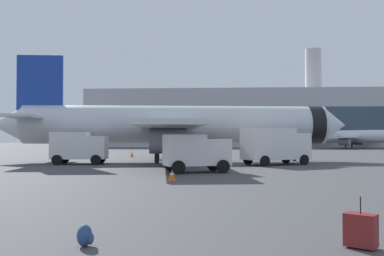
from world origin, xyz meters
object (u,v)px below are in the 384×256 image
(service_truck, at_px, (79,146))
(safety_cone_near, at_px, (132,154))
(airplane_taxiing, at_px, (354,137))
(cargo_van, at_px, (196,151))
(rolling_suitcase, at_px, (361,230))
(fuel_truck, at_px, (275,145))
(traveller_backpack, at_px, (85,236))
(safety_cone_mid, at_px, (172,175))
(airplane_at_gate, at_px, (175,125))

(service_truck, distance_m, safety_cone_near, 15.25)
(airplane_taxiing, distance_m, cargo_van, 75.72)
(cargo_van, height_order, rolling_suitcase, cargo_van)
(fuel_truck, bearing_deg, traveller_backpack, -105.74)
(service_truck, relative_size, cargo_van, 1.03)
(safety_cone_near, distance_m, rolling_suitcase, 45.05)
(airplane_taxiing, height_order, safety_cone_mid, airplane_taxiing)
(safety_cone_near, bearing_deg, fuel_truck, -43.27)
(airplane_taxiing, xyz_separation_m, service_truck, (-43.43, -60.09, -1.09))
(service_truck, xyz_separation_m, safety_cone_near, (1.74, 15.10, -1.22))
(rolling_suitcase, xyz_separation_m, traveller_backpack, (-5.94, -0.21, -0.16))
(airplane_at_gate, height_order, airplane_taxiing, airplane_at_gate)
(cargo_van, bearing_deg, airplane_at_gate, 101.88)
(airplane_taxiing, bearing_deg, fuel_truck, -113.43)
(safety_cone_near, xyz_separation_m, traveller_backpack, (7.78, -43.12, -0.16))
(cargo_van, bearing_deg, service_truck, 142.83)
(airplane_taxiing, xyz_separation_m, fuel_truck, (-25.93, -59.82, -0.93))
(airplane_taxiing, bearing_deg, safety_cone_near, -132.82)
(fuel_truck, bearing_deg, airplane_taxiing, 66.57)
(airplane_taxiing, bearing_deg, traveller_backpack, -111.04)
(fuel_truck, distance_m, safety_cone_mid, 16.13)
(fuel_truck, relative_size, cargo_van, 1.33)
(rolling_suitcase, bearing_deg, service_truck, 119.08)
(fuel_truck, xyz_separation_m, safety_cone_mid, (-7.60, -14.16, -1.46))
(safety_cone_near, bearing_deg, traveller_backpack, -79.77)
(airplane_taxiing, distance_m, service_truck, 74.15)
(safety_cone_mid, bearing_deg, traveller_backpack, -91.53)
(cargo_van, height_order, safety_cone_mid, cargo_van)
(airplane_at_gate, relative_size, rolling_suitcase, 32.50)
(airplane_at_gate, distance_m, traveller_backpack, 33.17)
(service_truck, bearing_deg, fuel_truck, 0.89)
(service_truck, relative_size, fuel_truck, 0.78)
(airplane_at_gate, relative_size, safety_cone_near, 45.34)
(safety_cone_mid, bearing_deg, service_truck, 125.49)
(fuel_truck, distance_m, safety_cone_near, 21.69)
(service_truck, distance_m, traveller_backpack, 29.63)
(cargo_van, relative_size, safety_cone_near, 6.10)
(cargo_van, xyz_separation_m, safety_cone_near, (-9.20, 23.40, -1.06))
(airplane_at_gate, relative_size, airplane_taxiing, 1.60)
(airplane_at_gate, distance_m, safety_cone_near, 12.45)
(service_truck, bearing_deg, rolling_suitcase, -60.92)
(rolling_suitcase, height_order, traveller_backpack, rolling_suitcase)
(airplane_at_gate, xyz_separation_m, safety_cone_near, (-6.41, 10.16, -3.27))
(airplane_taxiing, relative_size, traveller_backpack, 46.48)
(cargo_van, relative_size, safety_cone_mid, 7.61)
(safety_cone_near, bearing_deg, airplane_taxiing, 47.18)
(airplane_taxiing, height_order, fuel_truck, airplane_taxiing)
(traveller_backpack, bearing_deg, safety_cone_near, 100.23)
(safety_cone_mid, bearing_deg, airplane_at_gate, 95.30)
(cargo_van, bearing_deg, fuel_truck, 52.54)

